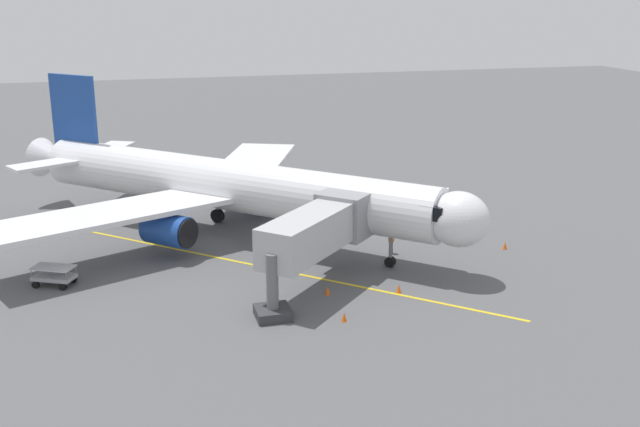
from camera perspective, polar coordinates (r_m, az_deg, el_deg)
The scene contains 13 objects.
ground_plane at distance 57.60m, azimuth -8.29°, elevation -2.15°, with size 220.00×220.00×0.00m, color #565659.
apron_lead_in_line at distance 53.12m, azimuth -5.88°, elevation -3.68°, with size 0.24×40.00×0.01m, color yellow.
airplane at distance 57.76m, azimuth -7.20°, elevation 2.09°, with size 33.20×32.96×11.50m.
jet_bridge at distance 47.60m, azimuth 0.01°, elevation -1.23°, with size 9.40×9.57×5.40m.
ground_crew_marshaller at distance 54.63m, azimuth 5.37°, elevation -2.11°, with size 0.44×0.32×1.71m.
ground_crew_wing_walker at distance 54.69m, azimuth 0.05°, elevation -2.01°, with size 0.47×0.41×1.71m.
baggage_cart_near_nose at distance 51.59m, azimuth -19.34°, elevation -4.43°, with size 2.95×2.45×1.27m.
baggage_cart_portside at distance 71.41m, azimuth -0.03°, elevation 2.26°, with size 2.32×2.94×1.27m.
box_truck_starboard_side at distance 62.61m, azimuth 8.21°, elevation 0.71°, with size 4.89×4.23×2.62m.
safety_cone_nose_left at distance 47.40m, azimuth 0.56°, elevation -5.80°, with size 0.32×0.32×0.55m, color #F2590F.
safety_cone_nose_right at distance 57.05m, azimuth 13.73°, elevation -2.35°, with size 0.32×0.32×0.55m, color #F2590F.
safety_cone_wing_port at distance 47.94m, azimuth 5.94°, elevation -5.63°, with size 0.32×0.32×0.55m, color #F2590F.
safety_cone_wing_starboard at distance 43.79m, azimuth 1.83°, elevation -7.77°, with size 0.32×0.32×0.55m, color #F2590F.
Camera 1 is at (6.05, 54.27, 18.33)m, focal length 42.61 mm.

